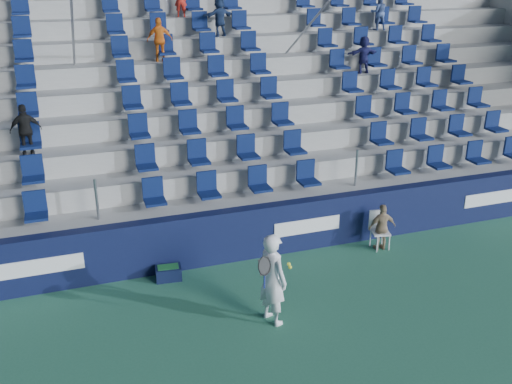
% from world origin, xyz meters
% --- Properties ---
extents(ground, '(70.00, 70.00, 0.00)m').
position_xyz_m(ground, '(0.00, 0.00, 0.00)').
color(ground, '#2F6D4F').
rests_on(ground, ground).
extents(sponsor_wall, '(24.00, 0.32, 1.20)m').
position_xyz_m(sponsor_wall, '(0.00, 3.15, 0.60)').
color(sponsor_wall, '#0F1539').
rests_on(sponsor_wall, ground).
extents(grandstand, '(24.00, 8.17, 6.63)m').
position_xyz_m(grandstand, '(-0.01, 8.24, 2.13)').
color(grandstand, '#9F9F9A').
rests_on(grandstand, ground).
extents(tennis_player, '(0.71, 0.76, 1.78)m').
position_xyz_m(tennis_player, '(-0.23, 0.64, 0.89)').
color(tennis_player, white).
rests_on(tennis_player, ground).
extents(line_judge_chair, '(0.47, 0.48, 0.89)m').
position_xyz_m(line_judge_chair, '(3.15, 2.64, 0.51)').
color(line_judge_chair, white).
rests_on(line_judge_chair, ground).
extents(line_judge, '(0.68, 0.34, 1.12)m').
position_xyz_m(line_judge, '(3.15, 2.50, 0.56)').
color(line_judge, tan).
rests_on(line_judge, ground).
extents(ball_bin, '(0.56, 0.40, 0.30)m').
position_xyz_m(ball_bin, '(-1.76, 2.75, 0.16)').
color(ball_bin, black).
rests_on(ball_bin, ground).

